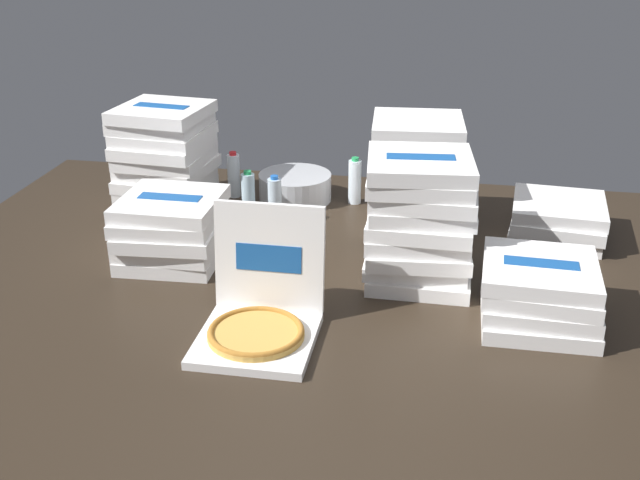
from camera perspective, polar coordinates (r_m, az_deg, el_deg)
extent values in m
cube|color=#2D2319|center=(2.75, 0.62, -3.76)|extent=(3.20, 2.40, 0.02)
cube|color=white|center=(2.42, -4.73, -7.38)|extent=(0.36, 0.36, 0.03)
cylinder|color=gold|center=(2.41, -4.75, -6.92)|extent=(0.30, 0.30, 0.02)
torus|color=#B1712A|center=(2.41, -4.76, -6.73)|extent=(0.30, 0.30, 0.02)
cube|color=white|center=(2.50, -3.76, -1.26)|extent=(0.36, 0.06, 0.36)
cube|color=#19519E|center=(2.49, -3.82, -1.36)|extent=(0.22, 0.01, 0.09)
cube|color=white|center=(2.82, 7.41, -2.40)|extent=(0.37, 0.37, 0.05)
cube|color=white|center=(2.82, 7.15, -1.28)|extent=(0.37, 0.37, 0.05)
cube|color=#19519E|center=(2.81, 7.18, -0.79)|extent=(0.24, 0.07, 0.00)
cube|color=white|center=(2.78, 7.22, -0.53)|extent=(0.39, 0.39, 0.05)
cube|color=#19519E|center=(2.77, 7.25, -0.02)|extent=(0.24, 0.08, 0.00)
cube|color=white|center=(2.77, 7.17, 0.55)|extent=(0.38, 0.38, 0.05)
cube|color=white|center=(2.74, 7.51, 1.44)|extent=(0.37, 0.37, 0.05)
cube|color=#19519E|center=(2.73, 7.54, 1.96)|extent=(0.24, 0.07, 0.00)
cube|color=white|center=(2.74, 7.57, 2.55)|extent=(0.38, 0.38, 0.05)
cube|color=white|center=(2.72, 7.78, 3.52)|extent=(0.36, 0.36, 0.05)
cube|color=white|center=(2.70, 7.40, 4.55)|extent=(0.38, 0.38, 0.05)
cube|color=#19519E|center=(2.69, 7.43, 5.09)|extent=(0.24, 0.08, 0.00)
cube|color=white|center=(2.68, 7.43, 5.57)|extent=(0.39, 0.39, 0.05)
cube|color=#19519E|center=(2.67, 7.46, 6.12)|extent=(0.24, 0.09, 0.00)
cube|color=white|center=(3.53, -11.00, 2.88)|extent=(0.41, 0.41, 0.05)
cube|color=white|center=(3.52, -11.23, 3.69)|extent=(0.38, 0.38, 0.05)
cube|color=white|center=(3.50, -11.36, 4.45)|extent=(0.38, 0.38, 0.05)
cube|color=white|center=(3.49, -11.18, 5.28)|extent=(0.40, 0.40, 0.05)
cube|color=white|center=(3.46, -11.34, 6.04)|extent=(0.37, 0.37, 0.05)
cube|color=#19519E|center=(3.46, -11.38, 6.47)|extent=(0.24, 0.07, 0.00)
cube|color=white|center=(3.44, -11.49, 6.79)|extent=(0.39, 0.39, 0.05)
cube|color=#19519E|center=(3.43, -11.53, 7.22)|extent=(0.24, 0.08, 0.00)
cube|color=white|center=(3.44, -11.45, 7.66)|extent=(0.39, 0.39, 0.05)
cube|color=#19519E|center=(3.43, -11.49, 8.10)|extent=(0.24, 0.08, 0.00)
cube|color=white|center=(3.43, -11.65, 8.51)|extent=(0.38, 0.38, 0.05)
cube|color=#19519E|center=(3.42, -11.68, 8.94)|extent=(0.24, 0.08, 0.00)
cube|color=white|center=(3.40, -11.61, 9.25)|extent=(0.40, 0.40, 0.05)
cube|color=#19519E|center=(3.39, -11.64, 9.68)|extent=(0.24, 0.09, 0.00)
cube|color=white|center=(3.28, 6.79, 1.53)|extent=(0.37, 0.37, 0.05)
cube|color=#19519E|center=(3.27, 6.82, 1.97)|extent=(0.24, 0.07, 0.00)
cube|color=white|center=(3.28, 7.04, 2.49)|extent=(0.37, 0.37, 0.05)
cube|color=white|center=(3.24, 6.97, 3.19)|extent=(0.39, 0.39, 0.05)
cube|color=#19519E|center=(3.24, 6.99, 3.64)|extent=(0.24, 0.08, 0.00)
cube|color=white|center=(3.23, 7.29, 4.02)|extent=(0.39, 0.39, 0.05)
cube|color=#19519E|center=(3.22, 7.31, 4.47)|extent=(0.24, 0.09, 0.00)
cube|color=white|center=(3.23, 7.06, 5.01)|extent=(0.39, 0.39, 0.05)
cube|color=white|center=(3.19, 6.97, 5.76)|extent=(0.39, 0.39, 0.05)
cube|color=white|center=(3.19, 7.36, 6.67)|extent=(0.39, 0.39, 0.05)
cube|color=white|center=(3.18, 7.20, 7.60)|extent=(0.39, 0.39, 0.05)
cube|color=#19519E|center=(3.17, 7.23, 8.07)|extent=(0.24, 0.09, 0.00)
cube|color=white|center=(3.15, 7.26, 8.40)|extent=(0.39, 0.39, 0.05)
cube|color=white|center=(3.30, 17.05, 0.70)|extent=(0.41, 0.41, 0.05)
cube|color=white|center=(3.26, 17.24, 1.41)|extent=(0.41, 0.41, 0.05)
cube|color=white|center=(3.26, 17.25, 2.33)|extent=(0.39, 0.39, 0.05)
cube|color=white|center=(3.00, -10.78, -0.98)|extent=(0.37, 0.37, 0.05)
cube|color=#19519E|center=(2.99, -10.81, -0.52)|extent=(0.24, 0.07, 0.00)
cube|color=white|center=(2.98, -10.79, -0.10)|extent=(0.36, 0.36, 0.05)
cube|color=#19519E|center=(2.97, -10.83, 0.38)|extent=(0.23, 0.07, 0.00)
cube|color=white|center=(2.94, -10.95, 0.66)|extent=(0.38, 0.38, 0.05)
cube|color=white|center=(2.93, -11.12, 1.65)|extent=(0.38, 0.38, 0.05)
cube|color=white|center=(2.92, -10.99, 2.64)|extent=(0.36, 0.36, 0.05)
cube|color=#19519E|center=(2.91, -11.03, 3.14)|extent=(0.23, 0.07, 0.00)
cube|color=white|center=(2.62, 15.79, -5.38)|extent=(0.36, 0.36, 0.05)
cube|color=#19519E|center=(2.61, 15.86, -4.86)|extent=(0.23, 0.07, 0.00)
cube|color=white|center=(2.61, 15.92, -4.29)|extent=(0.37, 0.37, 0.05)
cube|color=#19519E|center=(2.60, 15.99, -3.76)|extent=(0.24, 0.07, 0.00)
cube|color=white|center=(2.59, 16.04, -3.23)|extent=(0.38, 0.38, 0.05)
cube|color=#19519E|center=(2.58, 16.10, -2.70)|extent=(0.24, 0.08, 0.00)
cube|color=white|center=(2.57, 15.97, -2.18)|extent=(0.38, 0.38, 0.05)
cube|color=#19519E|center=(2.56, 16.04, -1.64)|extent=(0.24, 0.08, 0.00)
cylinder|color=#B7BABF|center=(3.53, -1.85, 3.94)|extent=(0.33, 0.33, 0.12)
cylinder|color=silver|center=(3.25, -3.35, 2.86)|extent=(0.06, 0.06, 0.20)
cylinder|color=blue|center=(3.22, -3.40, 4.64)|extent=(0.03, 0.03, 0.02)
cylinder|color=silver|center=(3.32, -5.32, 3.24)|extent=(0.06, 0.06, 0.20)
cylinder|color=#239951|center=(3.28, -5.39, 4.99)|extent=(0.03, 0.03, 0.02)
cylinder|color=white|center=(3.48, 2.58, 4.31)|extent=(0.06, 0.06, 0.20)
cylinder|color=#239951|center=(3.44, 2.62, 5.99)|extent=(0.03, 0.03, 0.02)
cylinder|color=white|center=(3.57, -6.38, 4.74)|extent=(0.06, 0.06, 0.20)
cylinder|color=red|center=(3.54, -6.46, 6.37)|extent=(0.03, 0.03, 0.02)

